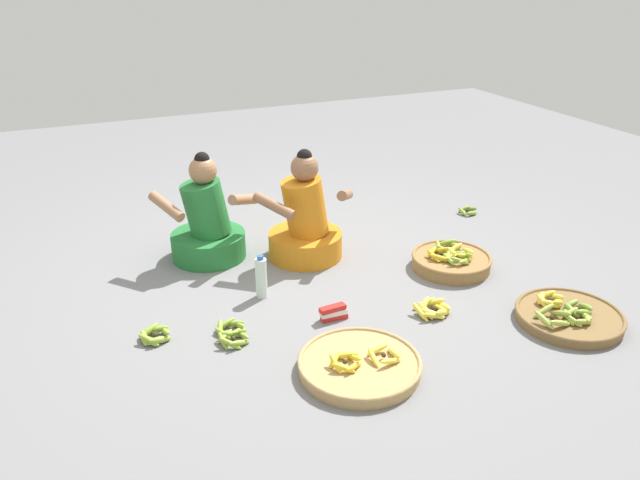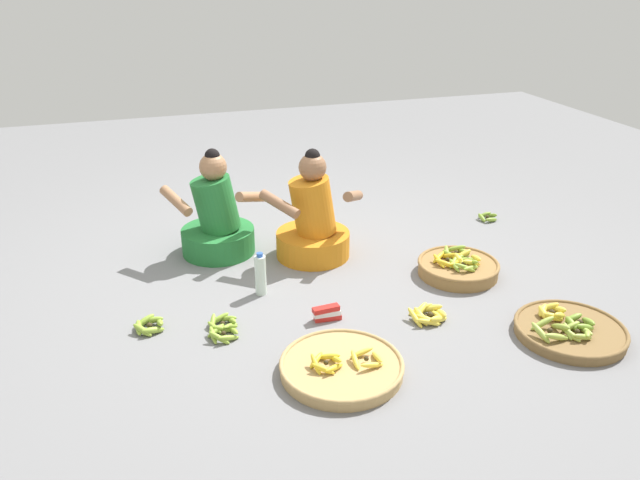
{
  "view_description": "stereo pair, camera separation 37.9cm",
  "coord_description": "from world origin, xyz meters",
  "px_view_note": "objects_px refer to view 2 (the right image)",
  "views": [
    {
      "loc": [
        -1.45,
        -3.48,
        1.96
      ],
      "look_at": [
        0.0,
        -0.2,
        0.35
      ],
      "focal_mm": 35.6,
      "sensor_mm": 36.0,
      "label": 1
    },
    {
      "loc": [
        -1.09,
        -3.61,
        1.96
      ],
      "look_at": [
        0.0,
        -0.2,
        0.35
      ],
      "focal_mm": 35.6,
      "sensor_mm": 36.0,
      "label": 2
    }
  ],
  "objects_px": {
    "vendor_woman_front": "(313,223)",
    "loose_bananas_back_center": "(487,217)",
    "vendor_woman_behind": "(217,221)",
    "banana_basket_near_vendor": "(458,267)",
    "loose_bananas_back_left": "(428,315)",
    "packet_carton_stack": "(327,313)",
    "water_bottle": "(261,275)",
    "banana_basket_back_right": "(569,330)",
    "loose_bananas_front_center": "(149,325)",
    "banana_basket_mid_right": "(342,367)",
    "loose_bananas_near_bicycle": "(223,328)"
  },
  "relations": [
    {
      "from": "vendor_woman_behind",
      "to": "banana_basket_mid_right",
      "type": "distance_m",
      "value": 1.69
    },
    {
      "from": "vendor_woman_front",
      "to": "packet_carton_stack",
      "type": "xyz_separation_m",
      "value": [
        -0.18,
        -0.86,
        -0.21
      ]
    },
    {
      "from": "loose_bananas_front_center",
      "to": "loose_bananas_back_left",
      "type": "bearing_deg",
      "value": -13.86
    },
    {
      "from": "banana_basket_near_vendor",
      "to": "loose_bananas_back_center",
      "type": "distance_m",
      "value": 1.06
    },
    {
      "from": "loose_bananas_back_center",
      "to": "water_bottle",
      "type": "distance_m",
      "value": 2.12
    },
    {
      "from": "packet_carton_stack",
      "to": "banana_basket_near_vendor",
      "type": "bearing_deg",
      "value": 15.56
    },
    {
      "from": "banana_basket_mid_right",
      "to": "loose_bananas_front_center",
      "type": "bearing_deg",
      "value": 141.59
    },
    {
      "from": "vendor_woman_behind",
      "to": "packet_carton_stack",
      "type": "distance_m",
      "value": 1.23
    },
    {
      "from": "water_bottle",
      "to": "banana_basket_near_vendor",
      "type": "bearing_deg",
      "value": -6.28
    },
    {
      "from": "vendor_woman_behind",
      "to": "loose_bananas_back_center",
      "type": "relative_size",
      "value": 5.32
    },
    {
      "from": "banana_basket_near_vendor",
      "to": "loose_bananas_front_center",
      "type": "height_order",
      "value": "banana_basket_near_vendor"
    },
    {
      "from": "loose_bananas_back_center",
      "to": "water_bottle",
      "type": "xyz_separation_m",
      "value": [
        -2.02,
        -0.64,
        0.11
      ]
    },
    {
      "from": "loose_bananas_near_bicycle",
      "to": "loose_bananas_back_center",
      "type": "bearing_deg",
      "value": 23.48
    },
    {
      "from": "vendor_woman_front",
      "to": "banana_basket_near_vendor",
      "type": "height_order",
      "value": "vendor_woman_front"
    },
    {
      "from": "vendor_woman_front",
      "to": "water_bottle",
      "type": "distance_m",
      "value": 0.65
    },
    {
      "from": "vendor_woman_behind",
      "to": "vendor_woman_front",
      "type": "bearing_deg",
      "value": -22.96
    },
    {
      "from": "banana_basket_back_right",
      "to": "loose_bananas_front_center",
      "type": "relative_size",
      "value": 3.05
    },
    {
      "from": "banana_basket_near_vendor",
      "to": "packet_carton_stack",
      "type": "bearing_deg",
      "value": -164.44
    },
    {
      "from": "water_bottle",
      "to": "packet_carton_stack",
      "type": "bearing_deg",
      "value": -55.35
    },
    {
      "from": "vendor_woman_behind",
      "to": "loose_bananas_back_left",
      "type": "relative_size",
      "value": 3.25
    },
    {
      "from": "loose_bananas_back_left",
      "to": "packet_carton_stack",
      "type": "relative_size",
      "value": 1.36
    },
    {
      "from": "vendor_woman_front",
      "to": "banana_basket_back_right",
      "type": "distance_m",
      "value": 1.8
    },
    {
      "from": "packet_carton_stack",
      "to": "vendor_woman_behind",
      "type": "bearing_deg",
      "value": 111.71
    },
    {
      "from": "loose_bananas_back_center",
      "to": "packet_carton_stack",
      "type": "xyz_separation_m",
      "value": [
        -1.73,
        -1.07,
        0.02
      ]
    },
    {
      "from": "loose_bananas_front_center",
      "to": "packet_carton_stack",
      "type": "bearing_deg",
      "value": -11.73
    },
    {
      "from": "vendor_woman_behind",
      "to": "banana_basket_near_vendor",
      "type": "relative_size",
      "value": 1.42
    },
    {
      "from": "loose_bananas_front_center",
      "to": "banana_basket_back_right",
      "type": "bearing_deg",
      "value": -19.25
    },
    {
      "from": "banana_basket_near_vendor",
      "to": "vendor_woman_behind",
      "type": "bearing_deg",
      "value": 150.13
    },
    {
      "from": "vendor_woman_front",
      "to": "banana_basket_near_vendor",
      "type": "relative_size",
      "value": 1.45
    },
    {
      "from": "banana_basket_near_vendor",
      "to": "loose_bananas_back_left",
      "type": "xyz_separation_m",
      "value": [
        -0.45,
        -0.46,
        -0.03
      ]
    },
    {
      "from": "vendor_woman_behind",
      "to": "banana_basket_near_vendor",
      "type": "xyz_separation_m",
      "value": [
        1.47,
        -0.84,
        -0.19
      ]
    },
    {
      "from": "vendor_woman_behind",
      "to": "packet_carton_stack",
      "type": "relative_size",
      "value": 4.41
    },
    {
      "from": "banana_basket_mid_right",
      "to": "packet_carton_stack",
      "type": "bearing_deg",
      "value": 79.94
    },
    {
      "from": "banana_basket_mid_right",
      "to": "banana_basket_back_right",
      "type": "height_order",
      "value": "banana_basket_back_right"
    },
    {
      "from": "vendor_woman_front",
      "to": "vendor_woman_behind",
      "type": "xyz_separation_m",
      "value": [
        -0.63,
        0.27,
        -0.01
      ]
    },
    {
      "from": "banana_basket_back_right",
      "to": "water_bottle",
      "type": "height_order",
      "value": "water_bottle"
    },
    {
      "from": "banana_basket_back_right",
      "to": "vendor_woman_behind",
      "type": "bearing_deg",
      "value": 134.84
    },
    {
      "from": "vendor_woman_front",
      "to": "banana_basket_mid_right",
      "type": "distance_m",
      "value": 1.42
    },
    {
      "from": "vendor_woman_front",
      "to": "loose_bananas_back_center",
      "type": "xyz_separation_m",
      "value": [
        1.54,
        0.21,
        -0.23
      ]
    },
    {
      "from": "vendor_woman_front",
      "to": "water_bottle",
      "type": "bearing_deg",
      "value": -137.91
    },
    {
      "from": "vendor_woman_front",
      "to": "vendor_woman_behind",
      "type": "relative_size",
      "value": 1.02
    },
    {
      "from": "banana_basket_near_vendor",
      "to": "loose_bananas_back_left",
      "type": "distance_m",
      "value": 0.65
    },
    {
      "from": "vendor_woman_behind",
      "to": "packet_carton_stack",
      "type": "xyz_separation_m",
      "value": [
        0.45,
        -1.13,
        -0.2
      ]
    },
    {
      "from": "banana_basket_near_vendor",
      "to": "water_bottle",
      "type": "bearing_deg",
      "value": 173.72
    },
    {
      "from": "loose_bananas_near_bicycle",
      "to": "vendor_woman_behind",
      "type": "bearing_deg",
      "value": 81.69
    },
    {
      "from": "banana_basket_back_right",
      "to": "loose_bananas_back_left",
      "type": "xyz_separation_m",
      "value": [
        -0.68,
        0.4,
        -0.01
      ]
    },
    {
      "from": "vendor_woman_front",
      "to": "vendor_woman_behind",
      "type": "height_order",
      "value": "vendor_woman_front"
    },
    {
      "from": "banana_basket_mid_right",
      "to": "loose_bananas_front_center",
      "type": "relative_size",
      "value": 3.17
    },
    {
      "from": "banana_basket_near_vendor",
      "to": "loose_bananas_near_bicycle",
      "type": "relative_size",
      "value": 1.79
    },
    {
      "from": "loose_bananas_back_left",
      "to": "loose_bananas_back_center",
      "type": "bearing_deg",
      "value": 47.19
    }
  ]
}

